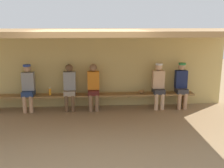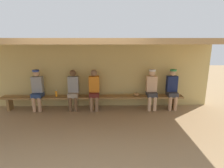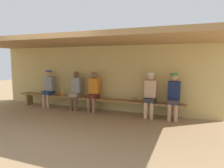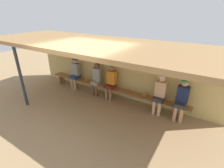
% 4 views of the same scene
% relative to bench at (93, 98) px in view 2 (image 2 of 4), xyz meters
% --- Properties ---
extents(ground_plane, '(24.00, 24.00, 0.00)m').
position_rel_bench_xyz_m(ground_plane, '(0.00, -1.55, -0.39)').
color(ground_plane, '#9E7F59').
extents(back_wall, '(8.00, 0.20, 2.20)m').
position_rel_bench_xyz_m(back_wall, '(0.00, 0.45, 0.71)').
color(back_wall, tan).
rests_on(back_wall, ground).
extents(dugout_roof, '(8.00, 2.80, 0.12)m').
position_rel_bench_xyz_m(dugout_roof, '(0.00, -0.85, 1.87)').
color(dugout_roof, '#9E7547').
rests_on(dugout_roof, back_wall).
extents(bench, '(6.00, 0.36, 0.46)m').
position_rel_bench_xyz_m(bench, '(0.00, 0.00, 0.00)').
color(bench, olive).
rests_on(bench, ground).
extents(player_shirtless_tan, '(0.34, 0.42, 1.34)m').
position_rel_bench_xyz_m(player_shirtless_tan, '(-1.80, 0.00, 0.36)').
color(player_shirtless_tan, navy).
rests_on(player_shirtless_tan, ground).
extents(player_leftmost, '(0.34, 0.42, 1.34)m').
position_rel_bench_xyz_m(player_leftmost, '(-0.63, 0.00, 0.34)').
color(player_leftmost, gray).
rests_on(player_leftmost, ground).
extents(player_rightmost, '(0.34, 0.42, 1.34)m').
position_rel_bench_xyz_m(player_rightmost, '(1.96, 0.00, 0.36)').
color(player_rightmost, '#333338').
rests_on(player_rightmost, ground).
extents(player_in_red, '(0.34, 0.42, 1.34)m').
position_rel_bench_xyz_m(player_in_red, '(0.05, 0.00, 0.34)').
color(player_in_red, '#591E19').
rests_on(player_in_red, ground).
extents(player_in_white, '(0.34, 0.42, 1.34)m').
position_rel_bench_xyz_m(player_in_white, '(2.64, 0.00, 0.36)').
color(player_in_white, '#333338').
rests_on(player_in_white, ground).
extents(water_bottle_clear, '(0.07, 0.07, 0.22)m').
position_rel_bench_xyz_m(water_bottle_clear, '(-1.19, -0.01, 0.18)').
color(water_bottle_clear, orange).
rests_on(water_bottle_clear, bench).
extents(baseball_glove_worn, '(0.24, 0.28, 0.09)m').
position_rel_bench_xyz_m(baseball_glove_worn, '(1.46, 0.03, 0.12)').
color(baseball_glove_worn, olive).
rests_on(baseball_glove_worn, bench).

